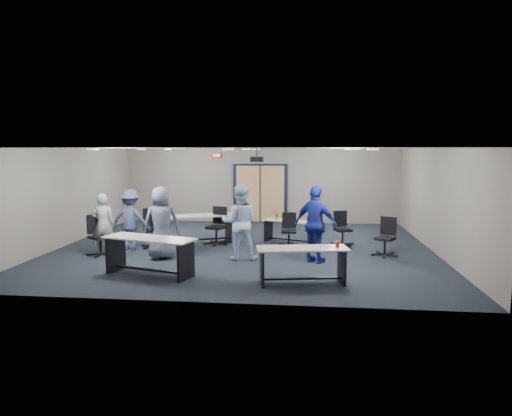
# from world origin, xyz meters

# --- Properties ---
(floor) EXTENTS (10.00, 10.00, 0.00)m
(floor) POSITION_xyz_m (0.00, 0.00, 0.00)
(floor) COLOR black
(floor) RESTS_ON ground
(back_wall) EXTENTS (10.00, 0.04, 2.70)m
(back_wall) POSITION_xyz_m (0.00, 4.50, 1.35)
(back_wall) COLOR gray
(back_wall) RESTS_ON floor
(front_wall) EXTENTS (10.00, 0.04, 2.70)m
(front_wall) POSITION_xyz_m (0.00, -4.50, 1.35)
(front_wall) COLOR gray
(front_wall) RESTS_ON floor
(left_wall) EXTENTS (0.04, 9.00, 2.70)m
(left_wall) POSITION_xyz_m (-5.00, 0.00, 1.35)
(left_wall) COLOR gray
(left_wall) RESTS_ON floor
(right_wall) EXTENTS (0.04, 9.00, 2.70)m
(right_wall) POSITION_xyz_m (5.00, 0.00, 1.35)
(right_wall) COLOR gray
(right_wall) RESTS_ON floor
(ceiling) EXTENTS (10.00, 9.00, 0.04)m
(ceiling) POSITION_xyz_m (0.00, 0.00, 2.70)
(ceiling) COLOR silver
(ceiling) RESTS_ON back_wall
(double_door) EXTENTS (2.00, 0.07, 2.20)m
(double_door) POSITION_xyz_m (0.00, 4.46, 1.05)
(double_door) COLOR black
(double_door) RESTS_ON back_wall
(exit_sign) EXTENTS (0.32, 0.07, 0.18)m
(exit_sign) POSITION_xyz_m (-1.60, 4.44, 2.45)
(exit_sign) COLOR black
(exit_sign) RESTS_ON back_wall
(ceiling_projector) EXTENTS (0.35, 0.32, 0.37)m
(ceiling_projector) POSITION_xyz_m (0.30, 0.50, 2.40)
(ceiling_projector) COLOR black
(ceiling_projector) RESTS_ON ceiling
(ceiling_can_lights) EXTENTS (6.24, 5.74, 0.02)m
(ceiling_can_lights) POSITION_xyz_m (0.00, 0.25, 2.67)
(ceiling_can_lights) COLOR white
(ceiling_can_lights) RESTS_ON ceiling
(table_front_left) EXTENTS (2.12, 1.20, 0.81)m
(table_front_left) POSITION_xyz_m (-1.65, -2.89, 0.56)
(table_front_left) COLOR beige
(table_front_left) RESTS_ON floor
(table_front_right) EXTENTS (1.89, 0.90, 0.86)m
(table_front_right) POSITION_xyz_m (1.60, -3.18, 0.50)
(table_front_right) COLOR beige
(table_front_right) RESTS_ON floor
(table_back_left) EXTENTS (2.11, 1.40, 0.82)m
(table_back_left) POSITION_xyz_m (-1.40, 0.46, 0.56)
(table_back_left) COLOR beige
(table_back_left) RESTS_ON floor
(table_back_right) EXTENTS (1.68, 1.12, 0.89)m
(table_back_right) POSITION_xyz_m (1.22, 0.82, 0.45)
(table_back_right) COLOR beige
(table_back_right) RESTS_ON floor
(chair_back_a) EXTENTS (0.90, 0.90, 1.06)m
(chair_back_a) POSITION_xyz_m (-2.49, -0.19, 0.53)
(chair_back_a) COLOR black
(chair_back_a) RESTS_ON floor
(chair_back_b) EXTENTS (0.84, 0.84, 1.06)m
(chair_back_b) POSITION_xyz_m (-0.85, 0.40, 0.53)
(chair_back_b) COLOR black
(chair_back_b) RESTS_ON floor
(chair_back_c) EXTENTS (0.59, 0.59, 0.93)m
(chair_back_c) POSITION_xyz_m (1.20, 0.29, 0.47)
(chair_back_c) COLOR black
(chair_back_c) RESTS_ON floor
(chair_back_d) EXTENTS (0.76, 0.76, 0.95)m
(chair_back_d) POSITION_xyz_m (2.69, 0.64, 0.48)
(chair_back_d) COLOR black
(chair_back_d) RESTS_ON floor
(chair_loose_left) EXTENTS (0.90, 0.90, 1.03)m
(chair_loose_left) POSITION_xyz_m (-3.50, -1.27, 0.52)
(chair_loose_left) COLOR black
(chair_loose_left) RESTS_ON floor
(chair_loose_right) EXTENTS (0.84, 0.84, 0.97)m
(chair_loose_right) POSITION_xyz_m (3.64, -0.57, 0.49)
(chair_loose_right) COLOR black
(chair_loose_right) RESTS_ON floor
(person_gray) EXTENTS (0.62, 0.45, 1.58)m
(person_gray) POSITION_xyz_m (-3.45, -1.18, 0.79)
(person_gray) COLOR #979FA5
(person_gray) RESTS_ON floor
(person_plaid) EXTENTS (1.02, 0.86, 1.79)m
(person_plaid) POSITION_xyz_m (-1.84, -1.42, 0.89)
(person_plaid) COLOR slate
(person_plaid) RESTS_ON floor
(person_lightblue) EXTENTS (0.95, 0.78, 1.83)m
(person_lightblue) POSITION_xyz_m (0.07, -1.29, 0.92)
(person_lightblue) COLOR #BDDCFA
(person_lightblue) RESTS_ON floor
(person_navy) EXTENTS (1.15, 0.91, 1.83)m
(person_navy) POSITION_xyz_m (1.89, -1.43, 0.92)
(person_navy) COLOR #1B2498
(person_navy) RESTS_ON floor
(person_back) EXTENTS (1.06, 0.62, 1.62)m
(person_back) POSITION_xyz_m (-3.01, -0.47, 0.81)
(person_back) COLOR #434D7A
(person_back) RESTS_ON floor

